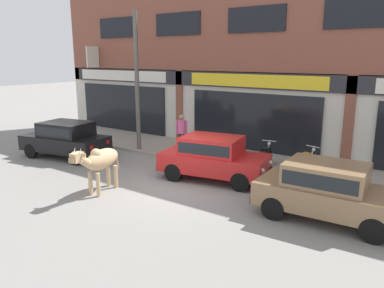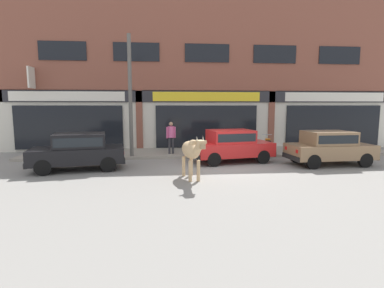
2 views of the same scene
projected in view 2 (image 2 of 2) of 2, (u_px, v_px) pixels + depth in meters
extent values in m
plane|color=gray|center=(224.00, 168.00, 12.34)|extent=(90.00, 90.00, 0.00)
cube|color=gray|center=(210.00, 152.00, 15.97)|extent=(19.00, 2.98, 0.13)
cube|color=brown|center=(206.00, 46.00, 16.97)|extent=(23.00, 0.55, 6.37)
cube|color=beige|center=(206.00, 120.00, 17.51)|extent=(23.00, 0.55, 3.40)
cube|color=#28282D|center=(207.00, 97.00, 17.03)|extent=(22.08, 0.08, 0.64)
cube|color=black|center=(69.00, 127.00, 16.51)|extent=(5.83, 0.10, 2.40)
cube|color=silver|center=(68.00, 96.00, 16.27)|extent=(6.13, 0.05, 0.52)
cube|color=brown|center=(139.00, 121.00, 16.86)|extent=(0.36, 0.12, 3.40)
cube|color=black|center=(207.00, 126.00, 17.23)|extent=(5.83, 0.10, 2.40)
cube|color=yellow|center=(207.00, 97.00, 17.00)|extent=(6.13, 0.05, 0.52)
cube|color=brown|center=(271.00, 120.00, 17.58)|extent=(0.36, 0.12, 3.40)
cube|color=black|center=(333.00, 126.00, 17.96)|extent=(5.83, 0.10, 2.40)
cube|color=silver|center=(335.00, 97.00, 17.72)|extent=(6.13, 0.05, 0.52)
cube|color=black|center=(62.00, 51.00, 15.99)|extent=(2.50, 0.06, 1.00)
cube|color=black|center=(136.00, 52.00, 16.36)|extent=(2.50, 0.06, 1.00)
cube|color=black|center=(207.00, 53.00, 16.73)|extent=(2.50, 0.06, 1.00)
cube|color=black|center=(275.00, 54.00, 17.10)|extent=(2.50, 0.06, 1.00)
cube|color=black|center=(340.00, 55.00, 17.47)|extent=(2.50, 0.06, 1.00)
cube|color=silver|center=(31.00, 77.00, 15.62)|extent=(0.08, 0.80, 1.10)
ellipsoid|color=tan|center=(191.00, 150.00, 10.39)|extent=(0.78, 1.47, 0.60)
sphere|color=tan|center=(193.00, 144.00, 10.09)|extent=(0.32, 0.32, 0.32)
cylinder|color=tan|center=(198.00, 171.00, 10.10)|extent=(0.12, 0.12, 0.72)
cylinder|color=tan|center=(190.00, 171.00, 10.02)|extent=(0.12, 0.12, 0.72)
cylinder|color=tan|center=(191.00, 166.00, 10.92)|extent=(0.12, 0.12, 0.72)
cylinder|color=tan|center=(184.00, 166.00, 10.84)|extent=(0.12, 0.12, 0.72)
cylinder|color=tan|center=(198.00, 149.00, 9.59)|extent=(0.32, 0.50, 0.43)
cube|color=tan|center=(200.00, 144.00, 9.32)|extent=(0.28, 0.40, 0.26)
cube|color=#957A57|center=(202.00, 147.00, 9.15)|extent=(0.18, 0.17, 0.14)
cone|color=beige|center=(203.00, 139.00, 9.36)|extent=(0.08, 0.12, 0.19)
cone|color=beige|center=(197.00, 139.00, 9.30)|extent=(0.08, 0.12, 0.19)
cube|color=tan|center=(204.00, 142.00, 9.43)|extent=(0.15, 0.07, 0.10)
cube|color=tan|center=(195.00, 142.00, 9.34)|extent=(0.15, 0.07, 0.10)
cylinder|color=tan|center=(185.00, 153.00, 11.12)|extent=(0.07, 0.17, 0.60)
cylinder|color=black|center=(343.00, 155.00, 13.76)|extent=(0.61, 0.21, 0.60)
cylinder|color=black|center=(365.00, 160.00, 12.35)|extent=(0.61, 0.21, 0.60)
cylinder|color=black|center=(296.00, 156.00, 13.44)|extent=(0.61, 0.21, 0.60)
cylinder|color=black|center=(313.00, 162.00, 12.03)|extent=(0.61, 0.21, 0.60)
cube|color=#846647|center=(330.00, 151.00, 12.86)|extent=(3.57, 1.76, 0.60)
cube|color=#846647|center=(328.00, 138.00, 12.77)|extent=(1.96, 1.53, 0.56)
cube|color=black|center=(328.00, 138.00, 12.77)|extent=(1.81, 1.54, 0.35)
cube|color=black|center=(366.00, 155.00, 13.13)|extent=(0.19, 1.52, 0.20)
cube|color=black|center=(291.00, 157.00, 12.64)|extent=(0.19, 1.52, 0.20)
sphere|color=silver|center=(359.00, 147.00, 13.56)|extent=(0.14, 0.14, 0.14)
sphere|color=silver|center=(375.00, 150.00, 12.62)|extent=(0.14, 0.14, 0.14)
cube|color=red|center=(286.00, 148.00, 13.08)|extent=(0.04, 0.16, 0.14)
cube|color=red|center=(297.00, 151.00, 12.11)|extent=(0.04, 0.16, 0.14)
cylinder|color=black|center=(43.00, 168.00, 10.88)|extent=(0.62, 0.28, 0.60)
cylinder|color=black|center=(50.00, 161.00, 12.25)|extent=(0.62, 0.28, 0.60)
cylinder|color=black|center=(108.00, 164.00, 11.50)|extent=(0.62, 0.28, 0.60)
cylinder|color=black|center=(108.00, 158.00, 12.88)|extent=(0.62, 0.28, 0.60)
cube|color=black|center=(78.00, 155.00, 11.84)|extent=(3.73, 2.20, 0.60)
cube|color=black|center=(80.00, 140.00, 11.79)|extent=(2.13, 1.76, 0.56)
cube|color=black|center=(80.00, 140.00, 11.79)|extent=(1.98, 1.75, 0.35)
cube|color=black|center=(30.00, 163.00, 11.40)|extent=(0.39, 1.52, 0.20)
cube|color=black|center=(123.00, 158.00, 12.33)|extent=(0.39, 1.52, 0.20)
sphere|color=silver|center=(25.00, 157.00, 10.90)|extent=(0.14, 0.14, 0.14)
sphere|color=silver|center=(31.00, 153.00, 11.81)|extent=(0.14, 0.14, 0.14)
cube|color=red|center=(124.00, 153.00, 11.83)|extent=(0.06, 0.16, 0.14)
cube|color=red|center=(123.00, 149.00, 12.77)|extent=(0.06, 0.16, 0.14)
cylinder|color=black|center=(248.00, 152.00, 14.54)|extent=(0.62, 0.28, 0.60)
cylinder|color=black|center=(263.00, 157.00, 13.16)|extent=(0.62, 0.28, 0.60)
cylinder|color=black|center=(203.00, 154.00, 13.92)|extent=(0.62, 0.28, 0.60)
cylinder|color=black|center=(214.00, 159.00, 12.54)|extent=(0.62, 0.28, 0.60)
cube|color=red|center=(232.00, 149.00, 13.50)|extent=(3.73, 2.20, 0.60)
cube|color=red|center=(231.00, 136.00, 13.40)|extent=(2.13, 1.76, 0.56)
cube|color=black|center=(231.00, 136.00, 13.40)|extent=(1.98, 1.75, 0.35)
cube|color=black|center=(267.00, 152.00, 14.00)|extent=(0.39, 1.52, 0.20)
cube|color=black|center=(196.00, 155.00, 13.06)|extent=(0.39, 1.52, 0.20)
sphere|color=silver|center=(262.00, 144.00, 14.42)|extent=(0.14, 0.14, 0.14)
sphere|color=silver|center=(273.00, 147.00, 13.51)|extent=(0.14, 0.14, 0.14)
cube|color=red|center=(192.00, 147.00, 13.49)|extent=(0.06, 0.16, 0.14)
cube|color=red|center=(199.00, 150.00, 12.54)|extent=(0.06, 0.16, 0.14)
cylinder|color=black|center=(216.00, 146.00, 15.92)|extent=(0.20, 0.57, 0.56)
cylinder|color=black|center=(216.00, 149.00, 14.69)|extent=(0.20, 0.57, 0.56)
cube|color=#B2B5BA|center=(216.00, 147.00, 15.28)|extent=(0.25, 0.35, 0.24)
cube|color=red|center=(216.00, 141.00, 15.41)|extent=(0.31, 0.44, 0.24)
cube|color=black|center=(216.00, 143.00, 15.01)|extent=(0.31, 0.55, 0.12)
cylinder|color=#B2B5BA|center=(216.00, 140.00, 15.83)|extent=(0.09, 0.27, 0.59)
cylinder|color=#B2B5BA|center=(216.00, 135.00, 15.83)|extent=(0.52, 0.13, 0.03)
sphere|color=silver|center=(216.00, 137.00, 15.90)|extent=(0.12, 0.12, 0.12)
cylinder|color=#B2B5BA|center=(213.00, 149.00, 14.94)|extent=(0.15, 0.48, 0.06)
cylinder|color=black|center=(237.00, 146.00, 16.04)|extent=(0.20, 0.57, 0.56)
cylinder|color=black|center=(248.00, 149.00, 14.85)|extent=(0.20, 0.57, 0.56)
cube|color=#B2B5BA|center=(242.00, 146.00, 15.42)|extent=(0.25, 0.35, 0.24)
cube|color=black|center=(241.00, 141.00, 15.54)|extent=(0.31, 0.44, 0.24)
cube|color=black|center=(245.00, 142.00, 15.16)|extent=(0.31, 0.55, 0.12)
cylinder|color=#B2B5BA|center=(238.00, 140.00, 15.95)|extent=(0.09, 0.27, 0.59)
cylinder|color=#B2B5BA|center=(238.00, 135.00, 15.95)|extent=(0.52, 0.12, 0.03)
sphere|color=silver|center=(237.00, 137.00, 16.02)|extent=(0.12, 0.12, 0.12)
cylinder|color=#B2B5BA|center=(244.00, 149.00, 15.06)|extent=(0.14, 0.48, 0.06)
cylinder|color=black|center=(266.00, 145.00, 16.23)|extent=(0.23, 0.57, 0.56)
cylinder|color=black|center=(269.00, 148.00, 15.01)|extent=(0.23, 0.57, 0.56)
cube|color=#B2B5BA|center=(268.00, 146.00, 15.60)|extent=(0.27, 0.36, 0.24)
cube|color=orange|center=(268.00, 141.00, 15.72)|extent=(0.33, 0.45, 0.24)
cube|color=black|center=(268.00, 142.00, 15.33)|extent=(0.34, 0.56, 0.12)
cylinder|color=#B2B5BA|center=(267.00, 140.00, 16.14)|extent=(0.10, 0.27, 0.59)
cylinder|color=#B2B5BA|center=(267.00, 135.00, 16.14)|extent=(0.51, 0.16, 0.03)
sphere|color=silver|center=(267.00, 137.00, 16.21)|extent=(0.12, 0.12, 0.12)
cylinder|color=#B2B5BA|center=(266.00, 148.00, 15.27)|extent=(0.18, 0.48, 0.06)
cylinder|color=#2D2D33|center=(173.00, 146.00, 15.10)|extent=(0.11, 0.11, 0.82)
cylinder|color=#2D2D33|center=(169.00, 146.00, 15.02)|extent=(0.11, 0.11, 0.82)
cylinder|color=#DB5B93|center=(171.00, 132.00, 14.97)|extent=(0.32, 0.32, 0.56)
cylinder|color=#DB5B93|center=(175.00, 132.00, 15.06)|extent=(0.08, 0.08, 0.56)
cylinder|color=#DB5B93|center=(167.00, 133.00, 14.88)|extent=(0.08, 0.08, 0.56)
sphere|color=tan|center=(171.00, 124.00, 14.92)|extent=(0.20, 0.20, 0.20)
cylinder|color=#595651|center=(130.00, 96.00, 14.05)|extent=(0.18, 0.18, 5.69)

